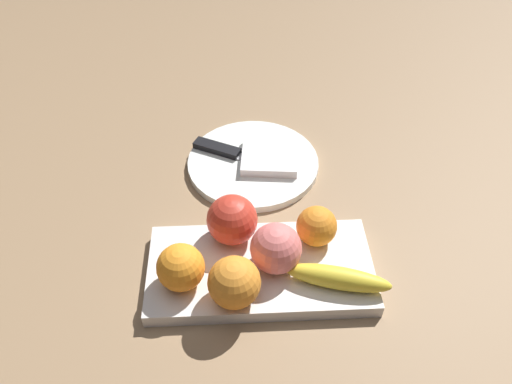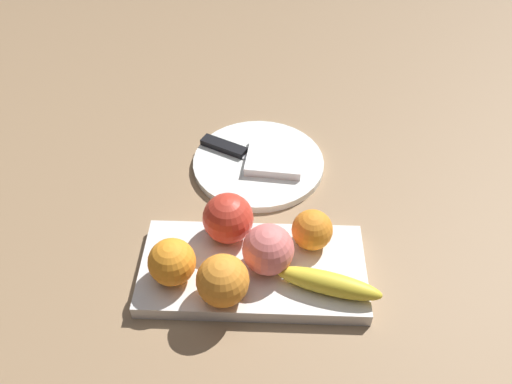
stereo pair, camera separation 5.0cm
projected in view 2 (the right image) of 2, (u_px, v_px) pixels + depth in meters
name	position (u px, v px, depth m)	size (l,w,h in m)	color
ground_plane	(233.00, 284.00, 0.77)	(2.40, 2.40, 0.00)	#8F704F
fruit_tray	(253.00, 270.00, 0.78)	(0.33, 0.17, 0.02)	silver
apple	(228.00, 218.00, 0.78)	(0.08, 0.08, 0.08)	red
banana	(328.00, 283.00, 0.73)	(0.15, 0.03, 0.03)	yellow
orange_near_apple	(223.00, 280.00, 0.70)	(0.07, 0.07, 0.07)	orange
orange_near_banana	(312.00, 230.00, 0.78)	(0.06, 0.06, 0.06)	orange
orange_center	(172.00, 262.00, 0.73)	(0.07, 0.07, 0.07)	orange
peach	(268.00, 249.00, 0.74)	(0.08, 0.08, 0.08)	#E4706C
dinner_plate	(258.00, 163.00, 0.96)	(0.24, 0.24, 0.01)	white
folded_napkin	(275.00, 157.00, 0.94)	(0.10, 0.10, 0.02)	white
knife	(231.00, 149.00, 0.97)	(0.17, 0.10, 0.01)	silver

